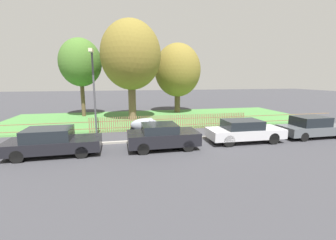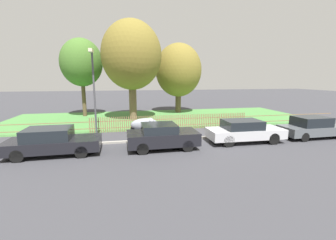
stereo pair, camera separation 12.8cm
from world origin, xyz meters
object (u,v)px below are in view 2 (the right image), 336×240
covered_motorcycle (145,124)px  tree_nearest_kerb (81,63)px  parked_car_navy_estate (244,131)px  parked_car_silver_hatchback (53,141)px  parked_car_red_compact (312,127)px  tree_behind_motorcycle (132,56)px  parked_car_black_saloon (162,136)px  street_lamp (94,85)px  tree_mid_park (178,70)px

covered_motorcycle → tree_nearest_kerb: size_ratio=0.26×
parked_car_navy_estate → parked_car_silver_hatchback: bearing=-178.0°
parked_car_red_compact → tree_behind_motorcycle: bearing=140.1°
parked_car_black_saloon → parked_car_red_compact: 9.88m
parked_car_red_compact → covered_motorcycle: (-10.42, 3.43, -0.05)m
tree_behind_motorcycle → street_lamp: bearing=-109.5°
parked_car_black_saloon → tree_mid_park: 13.79m
parked_car_black_saloon → parked_car_silver_hatchback: bearing=179.0°
parked_car_black_saloon → parked_car_red_compact: parked_car_red_compact is taller
parked_car_red_compact → tree_behind_motorcycle: 15.04m
parked_car_navy_estate → tree_mid_park: (-0.97, 12.38, 3.92)m
parked_car_red_compact → street_lamp: 13.90m
tree_behind_motorcycle → tree_mid_park: (5.14, 3.33, -1.14)m
tree_mid_park → street_lamp: bearing=-126.2°
tree_nearest_kerb → tree_mid_park: (9.86, 0.49, -0.64)m
parked_car_silver_hatchback → parked_car_black_saloon: size_ratio=1.18×
parked_car_silver_hatchback → street_lamp: 3.89m
parked_car_navy_estate → tree_behind_motorcycle: bearing=125.2°
parked_car_black_saloon → covered_motorcycle: size_ratio=1.93×
parked_car_black_saloon → street_lamp: size_ratio=0.71×
parked_car_black_saloon → covered_motorcycle: 3.79m
street_lamp → parked_car_black_saloon: bearing=-30.0°
covered_motorcycle → tree_behind_motorcycle: size_ratio=0.22×
covered_motorcycle → tree_behind_motorcycle: (-0.56, 5.51, 5.14)m
parked_car_silver_hatchback → street_lamp: street_lamp is taller
parked_car_silver_hatchback → parked_car_red_compact: (15.38, 0.28, -0.01)m
tree_behind_motorcycle → parked_car_silver_hatchback: bearing=-115.6°
parked_car_silver_hatchback → parked_car_navy_estate: parked_car_silver_hatchback is taller
tree_mid_park → parked_car_black_saloon: bearing=-107.8°
covered_motorcycle → street_lamp: street_lamp is taller
tree_mid_park → street_lamp: (-7.68, -10.49, -1.21)m
parked_car_navy_estate → tree_mid_park: tree_mid_park is taller
parked_car_black_saloon → parked_car_navy_estate: size_ratio=0.84×
tree_mid_park → parked_car_navy_estate: bearing=-85.5°
parked_car_silver_hatchback → parked_car_red_compact: bearing=0.2°
parked_car_red_compact → parked_car_navy_estate: bearing=-179.4°
parked_car_black_saloon → parked_car_navy_estate: bearing=2.0°
tree_mid_park → covered_motorcycle: bearing=-117.4°
parked_car_silver_hatchback → tree_nearest_kerb: size_ratio=0.59×
parked_car_navy_estate → tree_mid_park: bearing=95.6°
parked_car_black_saloon → parked_car_red_compact: (9.87, 0.32, -0.02)m
parked_car_silver_hatchback → parked_car_navy_estate: bearing=0.0°
parked_car_silver_hatchback → tree_behind_motorcycle: size_ratio=0.50×
parked_car_black_saloon → tree_nearest_kerb: bearing=115.3°
parked_car_navy_estate → tree_mid_park: size_ratio=0.60×
covered_motorcycle → tree_nearest_kerb: 10.91m
parked_car_silver_hatchback → parked_car_black_saloon: 5.51m
parked_car_red_compact → tree_mid_park: size_ratio=0.56×
parked_car_black_saloon → covered_motorcycle: bearing=97.8°
parked_car_navy_estate → tree_behind_motorcycle: 12.04m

